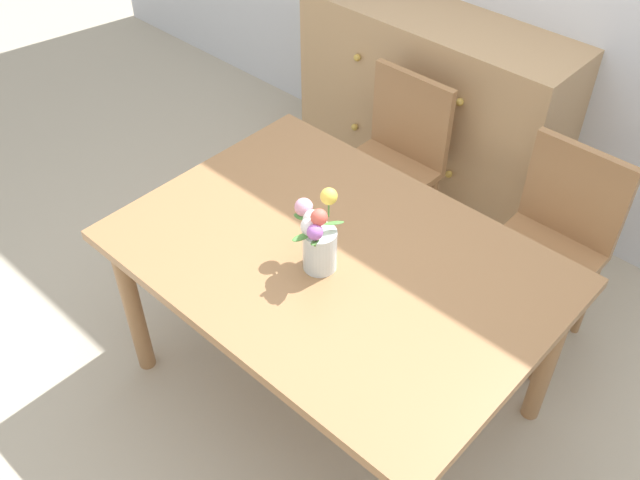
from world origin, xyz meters
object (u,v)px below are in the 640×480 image
object	(u,v)px
dresser	(430,111)
flower_vase	(318,236)
dining_table	(335,273)
chair_left	(394,157)
chair_right	(553,237)

from	to	relation	value
dresser	flower_vase	world-z (taller)	flower_vase
dining_table	flower_vase	distance (m)	0.23
chair_left	chair_right	xyz separation A→B (m)	(0.82, 0.00, 0.00)
chair_right	flower_vase	distance (m)	1.10
dining_table	dresser	size ratio (longest dim) A/B	1.07
chair_right	flower_vase	world-z (taller)	flower_vase
chair_left	chair_right	distance (m)	0.82
dresser	chair_right	bearing A→B (deg)	-25.84
dining_table	chair_right	world-z (taller)	chair_right
dresser	chair_left	bearing A→B (deg)	-74.44
dining_table	dresser	world-z (taller)	dresser
chair_right	dining_table	bearing A→B (deg)	64.71
chair_left	flower_vase	world-z (taller)	flower_vase
chair_right	flower_vase	xyz separation A→B (m)	(-0.42, -0.95, 0.38)
chair_left	dining_table	bearing A→B (deg)	115.29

